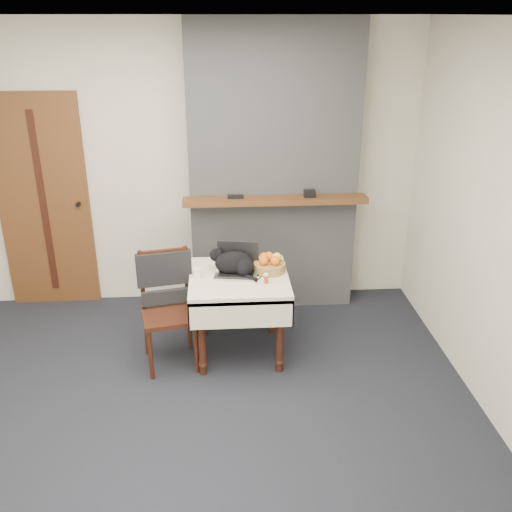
# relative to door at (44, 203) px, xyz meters

# --- Properties ---
(ground) EXTENTS (4.50, 4.50, 0.00)m
(ground) POSITION_rel_door_xyz_m (1.20, -1.97, -1.00)
(ground) COLOR black
(ground) RESTS_ON ground
(room_shell) EXTENTS (4.52, 4.01, 2.61)m
(room_shell) POSITION_rel_door_xyz_m (1.20, -1.51, 0.76)
(room_shell) COLOR beige
(room_shell) RESTS_ON ground
(door) EXTENTS (0.82, 0.10, 2.00)m
(door) POSITION_rel_door_xyz_m (0.00, 0.00, 0.00)
(door) COLOR brown
(door) RESTS_ON ground
(chimney) EXTENTS (1.62, 0.48, 2.60)m
(chimney) POSITION_rel_door_xyz_m (2.10, -0.13, 0.30)
(chimney) COLOR gray
(chimney) RESTS_ON ground
(side_table) EXTENTS (0.78, 0.78, 0.70)m
(side_table) POSITION_rel_door_xyz_m (1.75, -1.05, -0.41)
(side_table) COLOR black
(side_table) RESTS_ON ground
(laptop) EXTENTS (0.37, 0.33, 0.25)m
(laptop) POSITION_rel_door_xyz_m (1.73, -0.99, -0.24)
(laptop) COLOR #B7B7BC
(laptop) RESTS_ON side_table
(cat) EXTENTS (0.39, 0.33, 0.21)m
(cat) POSITION_rel_door_xyz_m (1.71, -1.01, -0.21)
(cat) COLOR black
(cat) RESTS_ON side_table
(cream_jar) EXTENTS (0.07, 0.07, 0.08)m
(cream_jar) POSITION_rel_door_xyz_m (1.42, -1.06, -0.26)
(cream_jar) COLOR white
(cream_jar) RESTS_ON side_table
(pill_bottle) EXTENTS (0.04, 0.04, 0.08)m
(pill_bottle) POSITION_rel_door_xyz_m (1.95, -1.19, -0.26)
(pill_bottle) COLOR #A13B13
(pill_bottle) RESTS_ON side_table
(fruit_basket) EXTENTS (0.26, 0.26, 0.14)m
(fruit_basket) POSITION_rel_door_xyz_m (2.00, -0.97, -0.24)
(fruit_basket) COLOR olive
(fruit_basket) RESTS_ON side_table
(desk_clutter) EXTENTS (0.11, 0.12, 0.01)m
(desk_clutter) POSITION_rel_door_xyz_m (1.94, -1.02, -0.30)
(desk_clutter) COLOR black
(desk_clutter) RESTS_ON side_table
(chair) EXTENTS (0.49, 0.48, 0.93)m
(chair) POSITION_rel_door_xyz_m (1.17, -1.08, -0.41)
(chair) COLOR black
(chair) RESTS_ON ground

